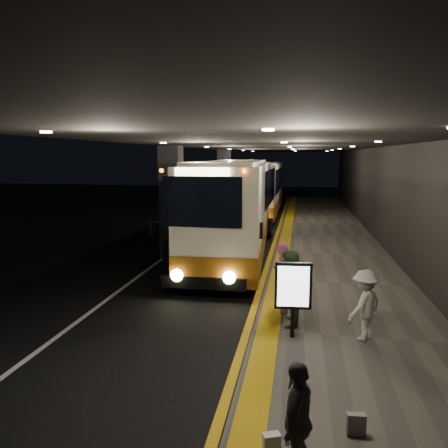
% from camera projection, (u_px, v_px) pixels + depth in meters
% --- Properties ---
extents(ground, '(90.00, 90.00, 0.00)m').
position_uv_depth(ground, '(182.00, 289.00, 13.31)').
color(ground, black).
extents(lane_line_white, '(0.12, 50.00, 0.01)m').
position_uv_depth(lane_line_white, '(172.00, 251.00, 18.48)').
color(lane_line_white, silver).
rests_on(lane_line_white, ground).
extents(kerb_stripe_yellow, '(0.18, 50.00, 0.01)m').
position_uv_depth(kerb_stripe_yellow, '(271.00, 255.00, 17.77)').
color(kerb_stripe_yellow, gold).
rests_on(kerb_stripe_yellow, ground).
extents(sidewalk, '(4.50, 50.00, 0.15)m').
position_uv_depth(sidewalk, '(331.00, 256.00, 17.35)').
color(sidewalk, '#514C44').
rests_on(sidewalk, ground).
extents(tactile_strip, '(0.50, 50.00, 0.01)m').
position_uv_depth(tactile_strip, '(283.00, 252.00, 17.66)').
color(tactile_strip, gold).
rests_on(tactile_strip, sidewalk).
extents(terminal_wall, '(0.10, 50.00, 6.00)m').
position_uv_depth(terminal_wall, '(395.00, 183.00, 16.52)').
color(terminal_wall, black).
rests_on(terminal_wall, ground).
extents(support_columns, '(0.80, 24.80, 4.40)m').
position_uv_depth(support_columns, '(171.00, 202.00, 17.12)').
color(support_columns, black).
rests_on(support_columns, ground).
extents(canopy, '(9.00, 50.00, 0.40)m').
position_uv_depth(canopy, '(276.00, 140.00, 17.04)').
color(canopy, black).
rests_on(canopy, support_columns).
extents(coach_main, '(3.02, 12.00, 3.71)m').
position_uv_depth(coach_main, '(235.00, 212.00, 17.53)').
color(coach_main, beige).
rests_on(coach_main, ground).
extents(coach_second, '(2.32, 11.06, 3.47)m').
position_uv_depth(coach_second, '(261.00, 191.00, 29.04)').
color(coach_second, beige).
rests_on(coach_second, ground).
extents(passenger_boarding, '(0.47, 0.67, 1.75)m').
position_uv_depth(passenger_boarding, '(284.00, 277.00, 10.84)').
color(passenger_boarding, '#AB507E').
rests_on(passenger_boarding, sidewalk).
extents(passenger_waiting_green, '(0.58, 0.88, 1.76)m').
position_uv_depth(passenger_waiting_green, '(289.00, 288.00, 9.90)').
color(passenger_waiting_green, '#4E6D3C').
rests_on(passenger_waiting_green, sidewalk).
extents(passenger_waiting_white, '(0.98, 1.04, 1.51)m').
position_uv_depth(passenger_waiting_white, '(365.00, 305.00, 9.18)').
color(passenger_waiting_white, beige).
rests_on(passenger_waiting_white, sidewalk).
extents(passenger_waiting_grey, '(0.66, 0.96, 1.48)m').
position_uv_depth(passenger_waiting_grey, '(298.00, 420.00, 5.20)').
color(passenger_waiting_grey, '#4A4C4F').
rests_on(passenger_waiting_grey, sidewalk).
extents(bag_polka, '(0.27, 0.14, 0.32)m').
position_uv_depth(bag_polka, '(356.00, 424.00, 6.07)').
color(bag_polka, black).
rests_on(bag_polka, sidewalk).
extents(bag_plain, '(0.26, 0.21, 0.28)m').
position_uv_depth(bag_plain, '(271.00, 444.00, 5.69)').
color(bag_plain, silver).
rests_on(bag_plain, sidewalk).
extents(info_sign, '(0.78, 0.19, 1.65)m').
position_uv_depth(info_sign, '(293.00, 287.00, 9.21)').
color(info_sign, black).
rests_on(info_sign, sidewalk).
extents(stanchion_post, '(0.05, 0.05, 1.09)m').
position_uv_depth(stanchion_post, '(276.00, 288.00, 11.06)').
color(stanchion_post, black).
rests_on(stanchion_post, sidewalk).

